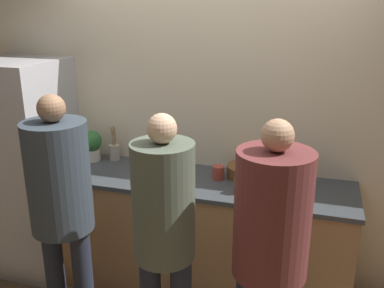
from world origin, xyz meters
TOP-DOWN VIEW (x-y plane):
  - wall_back at (0.00, 0.69)m, footprint 5.20×0.06m
  - counter at (0.00, 0.37)m, footprint 2.29×0.67m
  - refrigerator at (-1.51, 0.31)m, footprint 0.68×0.74m
  - person_left at (-0.72, -0.37)m, footprint 0.40×0.40m
  - person_center at (0.01, -0.46)m, footprint 0.36×0.36m
  - person_right at (0.62, -0.46)m, footprint 0.41×0.41m
  - fruit_bowl at (0.32, 0.52)m, footprint 0.30×0.30m
  - utensil_crock at (-0.81, 0.57)m, footprint 0.09×0.09m
  - bottle_red at (-0.37, 0.40)m, footprint 0.07×0.07m
  - bottle_amber at (0.33, 0.21)m, footprint 0.08×0.08m
  - bottle_dark at (0.73, 0.45)m, footprint 0.08×0.08m
  - cup_red at (0.13, 0.41)m, footprint 0.09×0.09m
  - potted_plant at (-0.99, 0.50)m, footprint 0.18×0.18m

SIDE VIEW (x-z plane):
  - counter at x=0.00m, z-range 0.00..0.95m
  - refrigerator at x=-1.51m, z-range 0.00..1.79m
  - fruit_bowl at x=0.32m, z-range 0.93..1.06m
  - person_center at x=0.01m, z-range 0.17..1.83m
  - cup_red at x=0.13m, z-range 0.95..1.05m
  - bottle_red at x=-0.37m, z-range 0.93..1.08m
  - bottle_amber at x=0.33m, z-range 0.93..1.08m
  - utensil_crock at x=-0.81m, z-range 0.88..1.17m
  - person_right at x=0.62m, z-range 0.19..1.87m
  - bottle_dark at x=0.73m, z-range 0.92..1.14m
  - person_left at x=-0.72m, z-range 0.19..1.90m
  - potted_plant at x=-0.99m, z-range 0.96..1.22m
  - wall_back at x=0.00m, z-range 0.00..2.60m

